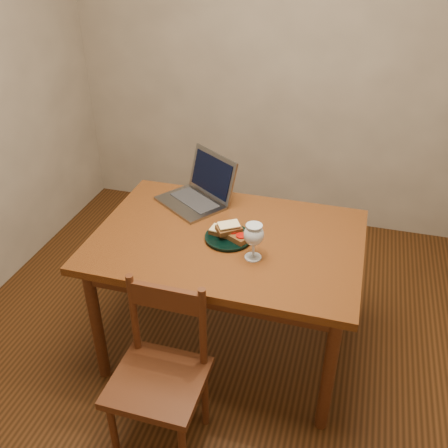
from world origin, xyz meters
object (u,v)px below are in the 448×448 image
(chair, at_px, (159,370))
(plate, at_px, (228,238))
(table, at_px, (227,251))
(laptop, at_px, (201,190))
(milk_glass, at_px, (254,242))

(chair, bearing_deg, plate, 78.16)
(table, xyz_separation_m, plate, (0.01, -0.02, 0.10))
(table, relative_size, laptop, 2.80)
(table, bearing_deg, chair, -100.83)
(chair, relative_size, laptop, 0.89)
(plate, distance_m, laptop, 0.42)
(chair, height_order, milk_glass, milk_glass)
(chair, distance_m, milk_glass, 0.69)
(chair, relative_size, plate, 1.81)
(chair, xyz_separation_m, plate, (0.13, 0.61, 0.30))
(milk_glass, bearing_deg, chair, -119.32)
(milk_glass, height_order, laptop, laptop)
(table, xyz_separation_m, milk_glass, (0.16, -0.13, 0.18))
(chair, xyz_separation_m, laptop, (-0.12, 0.94, 0.36))
(table, relative_size, milk_glass, 7.25)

